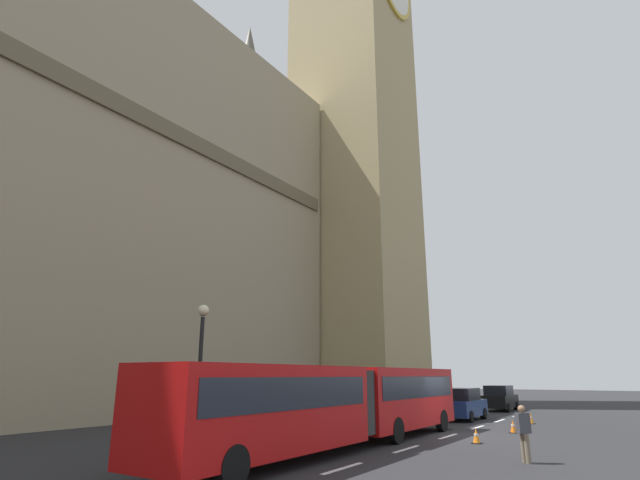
% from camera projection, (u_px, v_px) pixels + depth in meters
% --- Properties ---
extents(ground_plane, '(160.00, 160.00, 0.00)m').
position_uv_depth(ground_plane, '(454.00, 435.00, 22.31)').
color(ground_plane, '#262628').
extents(lane_centre_marking, '(29.80, 0.16, 0.01)m').
position_uv_depth(lane_centre_marking, '(448.00, 436.00, 21.69)').
color(lane_centre_marking, silver).
rests_on(lane_centre_marking, ground_plane).
extents(clock_tower, '(12.51, 12.51, 71.52)m').
position_uv_depth(clock_tower, '(353.00, 64.00, 57.44)').
color(clock_tower, tan).
rests_on(clock_tower, ground_plane).
extents(articulated_bus, '(17.91, 2.54, 2.90)m').
position_uv_depth(articulated_bus, '(344.00, 399.00, 18.59)').
color(articulated_bus, '#B20F0F').
rests_on(articulated_bus, ground_plane).
extents(sedan_lead, '(4.40, 1.86, 1.85)m').
position_uv_depth(sedan_lead, '(463.00, 404.00, 29.82)').
color(sedan_lead, navy).
rests_on(sedan_lead, ground_plane).
extents(sedan_trailing, '(4.40, 1.86, 1.85)m').
position_uv_depth(sedan_trailing, '(500.00, 398.00, 37.64)').
color(sedan_trailing, black).
rests_on(sedan_trailing, ground_plane).
extents(traffic_cone_west, '(0.36, 0.36, 0.58)m').
position_uv_depth(traffic_cone_west, '(476.00, 436.00, 19.50)').
color(traffic_cone_west, black).
rests_on(traffic_cone_west, ground_plane).
extents(traffic_cone_middle, '(0.36, 0.36, 0.58)m').
position_uv_depth(traffic_cone_middle, '(513.00, 427.00, 23.05)').
color(traffic_cone_middle, black).
rests_on(traffic_cone_middle, ground_plane).
extents(traffic_cone_east, '(0.36, 0.36, 0.58)m').
position_uv_depth(traffic_cone_east, '(531.00, 418.00, 27.40)').
color(traffic_cone_east, black).
rests_on(traffic_cone_east, ground_plane).
extents(street_lamp, '(0.44, 0.44, 5.27)m').
position_uv_depth(street_lamp, '(200.00, 363.00, 18.78)').
color(street_lamp, black).
rests_on(street_lamp, ground_plane).
extents(pedestrian_near_cones, '(0.45, 0.45, 1.69)m').
position_uv_depth(pedestrian_near_cones, '(524.00, 431.00, 15.31)').
color(pedestrian_near_cones, '#726651').
rests_on(pedestrian_near_cones, ground_plane).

